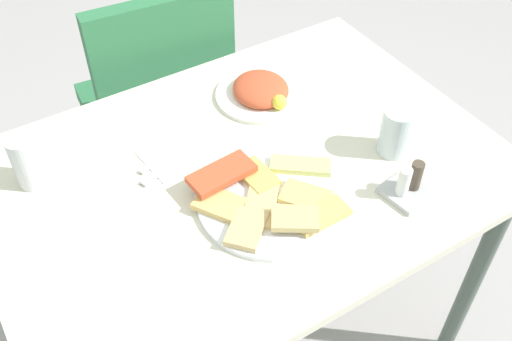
# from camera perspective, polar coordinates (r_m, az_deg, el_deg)

# --- Properties ---
(ground_plane) EXTENTS (6.00, 6.00, 0.00)m
(ground_plane) POSITION_cam_1_polar(r_m,az_deg,el_deg) (1.88, -0.77, -16.00)
(ground_plane) COLOR #ADA5A8
(dining_table) EXTENTS (1.10, 0.78, 0.75)m
(dining_table) POSITION_cam_1_polar(r_m,az_deg,el_deg) (1.35, -1.03, -2.42)
(dining_table) COLOR silver
(dining_table) RESTS_ON ground_plane
(dining_chair) EXTENTS (0.46, 0.46, 0.90)m
(dining_chair) POSITION_cam_1_polar(r_m,az_deg,el_deg) (1.86, -9.21, 6.71)
(dining_chair) COLOR #2F7147
(dining_chair) RESTS_ON ground_plane
(pide_platter) EXTENTS (0.32, 0.31, 0.04)m
(pide_platter) POSITION_cam_1_polar(r_m,az_deg,el_deg) (1.20, 1.40, -2.62)
(pide_platter) COLOR white
(pide_platter) RESTS_ON dining_table
(salad_plate_greens) EXTENTS (0.22, 0.22, 0.05)m
(salad_plate_greens) POSITION_cam_1_polar(r_m,az_deg,el_deg) (1.46, 0.51, 7.63)
(salad_plate_greens) COLOR white
(salad_plate_greens) RESTS_ON dining_table
(soda_can) EXTENTS (0.09, 0.09, 0.12)m
(soda_can) POSITION_cam_1_polar(r_m,az_deg,el_deg) (1.30, -21.07, 0.89)
(soda_can) COLOR silver
(soda_can) RESTS_ON dining_table
(drinking_glass) EXTENTS (0.07, 0.07, 0.11)m
(drinking_glass) POSITION_cam_1_polar(r_m,az_deg,el_deg) (1.32, 13.35, 3.69)
(drinking_glass) COLOR silver
(drinking_glass) RESTS_ON dining_table
(paper_napkin) EXTENTS (0.14, 0.14, 0.00)m
(paper_napkin) POSITION_cam_1_polar(r_m,az_deg,el_deg) (1.32, -8.02, 1.45)
(paper_napkin) COLOR white
(paper_napkin) RESTS_ON dining_table
(fork) EXTENTS (0.19, 0.08, 0.00)m
(fork) POSITION_cam_1_polar(r_m,az_deg,el_deg) (1.31, -7.70, 1.11)
(fork) COLOR silver
(fork) RESTS_ON paper_napkin
(spoon) EXTENTS (0.17, 0.08, 0.00)m
(spoon) POSITION_cam_1_polar(r_m,az_deg,el_deg) (1.33, -8.38, 2.03)
(spoon) COLOR silver
(spoon) RESTS_ON paper_napkin
(condiment_caddy) EXTENTS (0.10, 0.10, 0.08)m
(condiment_caddy) POSITION_cam_1_polar(r_m,az_deg,el_deg) (1.25, 14.41, -1.41)
(condiment_caddy) COLOR #B2B2B7
(condiment_caddy) RESTS_ON dining_table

